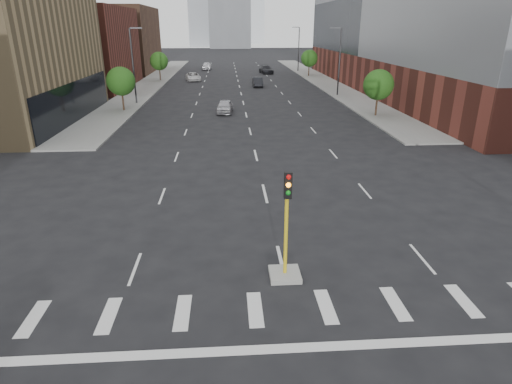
{
  "coord_description": "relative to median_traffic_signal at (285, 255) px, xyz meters",
  "views": [
    {
      "loc": [
        -2.1,
        -5.35,
        9.19
      ],
      "look_at": [
        -0.94,
        11.83,
        2.5
      ],
      "focal_mm": 30.0,
      "sensor_mm": 36.0,
      "label": 1
    }
  ],
  "objects": [
    {
      "name": "sidewalk_left_far",
      "position": [
        -15.0,
        65.03,
        -0.9
      ],
      "size": [
        5.0,
        92.0,
        0.15
      ],
      "primitive_type": "cube",
      "color": "gray",
      "rests_on": "ground"
    },
    {
      "name": "sidewalk_right_far",
      "position": [
        15.0,
        65.03,
        -0.9
      ],
      "size": [
        5.0,
        92.0,
        0.15
      ],
      "primitive_type": "cube",
      "color": "gray",
      "rests_on": "ground"
    },
    {
      "name": "building_left_far_a",
      "position": [
        -27.5,
        57.03,
        5.03
      ],
      "size": [
        20.0,
        22.0,
        12.0
      ],
      "primitive_type": "cube",
      "color": "brown",
      "rests_on": "ground"
    },
    {
      "name": "building_left_far_b",
      "position": [
        -27.5,
        83.03,
        5.53
      ],
      "size": [
        20.0,
        24.0,
        13.0
      ],
      "primitive_type": "cube",
      "color": "brown",
      "rests_on": "ground"
    },
    {
      "name": "building_right_main",
      "position": [
        29.5,
        51.03,
        10.03
      ],
      "size": [
        24.0,
        70.0,
        22.0
      ],
      "color": "brown",
      "rests_on": "ground"
    },
    {
      "name": "median_traffic_signal",
      "position": [
        0.0,
        0.0,
        0.0
      ],
      "size": [
        1.2,
        1.2,
        4.4
      ],
      "color": "#999993",
      "rests_on": "ground"
    },
    {
      "name": "streetlight_right_a",
      "position": [
        13.41,
        46.03,
        4.04
      ],
      "size": [
        1.6,
        0.22,
        9.07
      ],
      "color": "#2D2D30",
      "rests_on": "ground"
    },
    {
      "name": "streetlight_right_b",
      "position": [
        13.41,
        81.03,
        4.04
      ],
      "size": [
        1.6,
        0.22,
        9.07
      ],
      "color": "#2D2D30",
      "rests_on": "ground"
    },
    {
      "name": "streetlight_left",
      "position": [
        -13.41,
        41.03,
        4.04
      ],
      "size": [
        1.6,
        0.22,
        9.07
      ],
      "color": "#2D2D30",
      "rests_on": "ground"
    },
    {
      "name": "tree_left_near",
      "position": [
        -14.0,
        36.03,
        2.42
      ],
      "size": [
        3.2,
        3.2,
        4.85
      ],
      "color": "#382619",
      "rests_on": "ground"
    },
    {
      "name": "tree_left_far",
      "position": [
        -14.0,
        66.03,
        2.42
      ],
      "size": [
        3.2,
        3.2,
        4.85
      ],
      "color": "#382619",
      "rests_on": "ground"
    },
    {
      "name": "tree_right_near",
      "position": [
        14.0,
        31.03,
        2.42
      ],
      "size": [
        3.2,
        3.2,
        4.85
      ],
      "color": "#382619",
      "rests_on": "ground"
    },
    {
      "name": "tree_right_far",
      "position": [
        14.0,
        71.03,
        2.42
      ],
      "size": [
        3.2,
        3.2,
        4.85
      ],
      "color": "#382619",
      "rests_on": "ground"
    },
    {
      "name": "car_near_left",
      "position": [
        -2.36,
        34.36,
        -0.25
      ],
      "size": [
        2.06,
        4.38,
        1.45
      ],
      "primitive_type": "imported",
      "rotation": [
        0.0,
        0.0,
        -0.08
      ],
      "color": "#A7A7AC",
      "rests_on": "ground"
    },
    {
      "name": "car_mid_right",
      "position": [
        2.96,
        56.63,
        -0.25
      ],
      "size": [
        1.58,
        4.42,
        1.45
      ],
      "primitive_type": "imported",
      "rotation": [
        0.0,
        0.0,
        0.01
      ],
      "color": "black",
      "rests_on": "ground"
    },
    {
      "name": "car_far_left",
      "position": [
        -8.04,
        65.48,
        -0.26
      ],
      "size": [
        3.2,
        5.44,
        1.42
      ],
      "primitive_type": "imported",
      "rotation": [
        0.0,
        0.0,
        0.17
      ],
      "color": "silver",
      "rests_on": "ground"
    },
    {
      "name": "car_deep_right",
      "position": [
        6.2,
        77.34,
        -0.18
      ],
      "size": [
        2.92,
        5.69,
        1.58
      ],
      "primitive_type": "imported",
      "rotation": [
        0.0,
        0.0,
        0.13
      ],
      "color": "black",
      "rests_on": "ground"
    },
    {
      "name": "car_distant",
      "position": [
        -6.43,
        86.43,
        -0.13
      ],
      "size": [
        2.1,
        4.97,
        1.68
      ],
      "primitive_type": "imported",
      "rotation": [
        0.0,
        0.0,
        -0.02
      ],
      "color": "silver",
      "rests_on": "ground"
    }
  ]
}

